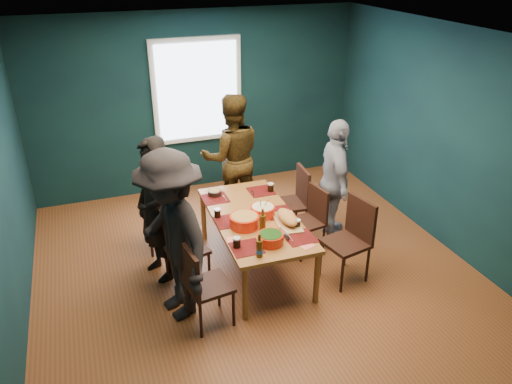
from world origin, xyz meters
The scene contains 26 objects.
room centered at (0.00, 0.27, 1.37)m, with size 5.01×5.01×2.71m.
dining_table centered at (0.02, 0.01, 0.63)m, with size 0.95×1.84×0.69m.
chair_left_far centered at (-0.96, 0.82, 0.58)m, with size 0.54×0.54×1.00m.
chair_left_mid centered at (-0.88, -0.04, 0.54)m, with size 0.50×0.50×0.92m.
chair_left_near centered at (-0.81, -0.76, 0.54)m, with size 0.47×0.47×0.92m.
chair_right_far centered at (0.79, 0.57, 0.54)m, with size 0.45×0.45×0.94m.
chair_right_mid centered at (0.81, 0.14, 0.50)m, with size 0.45×0.45×0.86m.
chair_right_near centered at (1.00, -0.53, 0.57)m, with size 0.53×0.53×0.98m.
person_far_left centered at (-1.05, 0.26, 0.85)m, with size 0.62×0.41×1.70m, color black.
person_back centered at (0.18, 1.36, 0.88)m, with size 0.86×0.67×1.77m, color black.
person_right centered at (1.23, 0.35, 0.80)m, with size 0.94×0.39×1.61m, color white.
person_near_left centered at (-1.01, -0.47, 0.91)m, with size 1.18×0.68×1.82m, color black.
bowl_salad centered at (-0.16, -0.16, 0.77)m, with size 0.33×0.33×0.14m.
bowl_dumpling centered at (0.12, 0.01, 0.76)m, with size 0.28×0.28×0.26m.
bowl_herbs centered at (-0.01, -0.59, 0.76)m, with size 0.27×0.27×0.12m.
cutting_board centered at (0.31, -0.26, 0.76)m, with size 0.32×0.63×0.14m.
small_bowl centered at (-0.26, 0.69, 0.73)m, with size 0.17×0.17×0.07m.
beer_bottle_a centered at (-0.21, -0.77, 0.79)m, with size 0.07×0.07×0.26m.
beer_bottle_b centered at (0.00, -0.32, 0.80)m, with size 0.07×0.07×0.27m.
cola_glass_a centered at (-0.37, -0.54, 0.76)m, with size 0.08×0.08×0.12m.
cola_glass_b centered at (0.39, -0.38, 0.75)m, with size 0.07×0.07×0.10m.
cola_glass_c centered at (0.44, 0.56, 0.76)m, with size 0.08×0.08×0.11m.
cola_glass_d centered at (-0.38, 0.14, 0.75)m, with size 0.08×0.08×0.11m.
napkin_a centered at (0.39, 0.05, 0.70)m, with size 0.16×0.16×0.00m, color #FF746B.
napkin_b centered at (-0.36, -0.39, 0.70)m, with size 0.13×0.13×0.00m, color #FF746B.
napkin_c centered at (0.32, -0.74, 0.70)m, with size 0.15×0.15×0.00m, color #FF746B.
Camera 1 is at (-1.66, -4.70, 3.48)m, focal length 35.00 mm.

